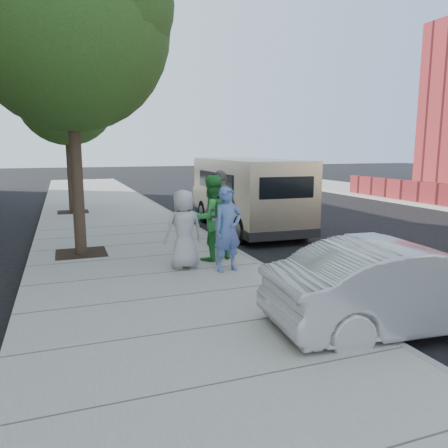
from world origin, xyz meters
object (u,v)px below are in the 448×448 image
(person_officer, at_px, (228,229))
(person_green_shirt, at_px, (211,218))
(tree_far, at_px, (67,92))
(parking_meter, at_px, (217,225))
(person_gray_shirt, at_px, (184,229))
(person_striped_polo, at_px, (221,209))
(tree_near, at_px, (70,21))
(van, at_px, (246,192))
(sedan, at_px, (405,286))

(person_officer, height_order, person_green_shirt, person_green_shirt)
(tree_far, xyz_separation_m, parking_meter, (2.73, -9.83, -3.82))
(tree_far, distance_m, person_green_shirt, 10.42)
(person_gray_shirt, relative_size, person_striped_polo, 0.85)
(tree_near, distance_m, van, 7.27)
(parking_meter, relative_size, person_striped_polo, 0.63)
(van, bearing_deg, person_green_shirt, -120.85)
(tree_far, height_order, person_gray_shirt, tree_far)
(sedan, distance_m, person_striped_polo, 5.74)
(person_green_shirt, xyz_separation_m, person_striped_polo, (0.68, 1.21, 0.03))
(parking_meter, bearing_deg, sedan, -51.64)
(sedan, relative_size, person_striped_polo, 2.07)
(sedan, xyz_separation_m, person_gray_shirt, (-2.31, 3.97, 0.31))
(person_gray_shirt, height_order, person_striped_polo, person_striped_polo)
(tree_far, distance_m, sedan, 15.02)
(tree_near, xyz_separation_m, tree_far, (-0.00, 7.60, -0.66))
(person_officer, bearing_deg, person_striped_polo, 62.49)
(person_striped_polo, bearing_deg, tree_near, -39.21)
(parking_meter, bearing_deg, van, 76.48)
(tree_near, relative_size, person_officer, 4.25)
(person_officer, bearing_deg, tree_far, 94.22)
(tree_near, bearing_deg, tree_far, 90.00)
(person_striped_polo, bearing_deg, person_officer, 42.63)
(tree_far, xyz_separation_m, person_striped_polo, (3.45, -8.11, -3.73))
(person_officer, height_order, person_striped_polo, person_striped_polo)
(person_green_shirt, bearing_deg, person_striped_polo, -133.08)
(sedan, distance_m, person_gray_shirt, 4.60)
(tree_near, distance_m, tree_far, 7.63)
(van, height_order, sedan, van)
(parking_meter, relative_size, person_green_shirt, 0.64)
(tree_far, bearing_deg, person_officer, -74.85)
(tree_near, bearing_deg, van, 23.52)
(person_officer, bearing_deg, parking_meter, 87.02)
(van, bearing_deg, person_striped_polo, -122.13)
(sedan, bearing_deg, tree_far, 21.78)
(person_gray_shirt, distance_m, person_striped_polo, 2.24)
(tree_near, bearing_deg, person_gray_shirt, -47.92)
(tree_far, bearing_deg, van, -44.35)
(parking_meter, xyz_separation_m, sedan, (1.57, -3.94, -0.38))
(person_gray_shirt, bearing_deg, person_officer, 141.26)
(parking_meter, relative_size, person_gray_shirt, 0.74)
(person_officer, relative_size, person_gray_shirt, 1.04)
(person_green_shirt, distance_m, person_gray_shirt, 0.93)
(tree_far, bearing_deg, person_gray_shirt, -78.53)
(tree_far, bearing_deg, tree_near, -90.00)
(person_striped_polo, bearing_deg, parking_meter, 36.24)
(person_striped_polo, bearing_deg, person_gray_shirt, 18.34)
(sedan, xyz_separation_m, person_green_shirt, (-1.53, 4.45, 0.44))
(person_gray_shirt, bearing_deg, tree_far, -84.43)
(tree_near, bearing_deg, person_officer, -44.26)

